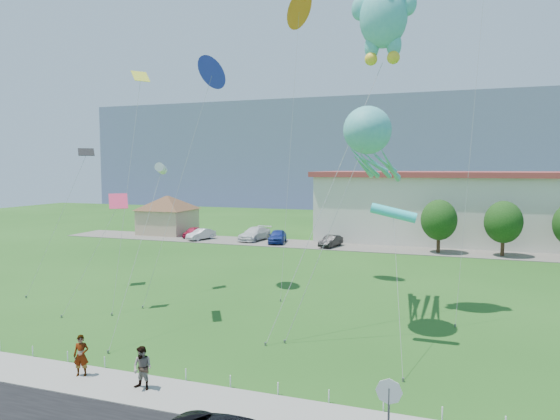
# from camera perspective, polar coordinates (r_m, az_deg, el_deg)

# --- Properties ---
(ground) EXTENTS (160.00, 160.00, 0.00)m
(ground) POSITION_cam_1_polar(r_m,az_deg,el_deg) (23.44, -11.28, -17.03)
(ground) COLOR #1F4C15
(ground) RESTS_ON ground
(sidewalk) EXTENTS (80.00, 2.50, 0.10)m
(sidewalk) POSITION_cam_1_polar(r_m,az_deg,el_deg) (21.29, -15.23, -19.31)
(sidewalk) COLOR gray
(sidewalk) RESTS_ON ground
(parking_strip) EXTENTS (70.00, 6.00, 0.06)m
(parking_strip) POSITION_cam_1_polar(r_m,az_deg,el_deg) (55.55, 7.24, -4.13)
(parking_strip) COLOR #59544C
(parking_strip) RESTS_ON ground
(hill_ridge) EXTENTS (160.00, 50.00, 25.00)m
(hill_ridge) POSITION_cam_1_polar(r_m,az_deg,el_deg) (139.23, 14.48, 6.31)
(hill_ridge) COLOR slate
(hill_ridge) RESTS_ON ground
(pavilion) EXTENTS (9.20, 9.20, 5.00)m
(pavilion) POSITION_cam_1_polar(r_m,az_deg,el_deg) (66.94, -12.72, -0.10)
(pavilion) COLOR tan
(pavilion) RESTS_ON ground
(stop_sign) EXTENTS (0.80, 0.07, 2.50)m
(stop_sign) POSITION_cam_1_polar(r_m,az_deg,el_deg) (16.14, 12.34, -20.34)
(stop_sign) COLOR slate
(stop_sign) RESTS_ON ground
(rope_fence) EXTENTS (26.05, 0.05, 0.50)m
(rope_fence) POSITION_cam_1_polar(r_m,az_deg,el_deg) (22.32, -13.05, -17.53)
(rope_fence) COLOR white
(rope_fence) RESTS_ON ground
(tree_near) EXTENTS (3.60, 3.60, 5.47)m
(tree_near) POSITION_cam_1_polar(r_m,az_deg,el_deg) (53.01, 17.70, -1.10)
(tree_near) COLOR #3F2B19
(tree_near) RESTS_ON ground
(tree_mid) EXTENTS (3.60, 3.60, 5.47)m
(tree_mid) POSITION_cam_1_polar(r_m,az_deg,el_deg) (53.23, 24.17, -1.27)
(tree_mid) COLOR #3F2B19
(tree_mid) RESTS_ON ground
(pedestrian_left) EXTENTS (0.73, 0.61, 1.71)m
(pedestrian_left) POSITION_cam_1_polar(r_m,az_deg,el_deg) (23.01, -21.77, -15.18)
(pedestrian_left) COLOR gray
(pedestrian_left) RESTS_ON sidewalk
(pedestrian_right) EXTENTS (0.88, 0.71, 1.69)m
(pedestrian_right) POSITION_cam_1_polar(r_m,az_deg,el_deg) (20.99, -15.45, -17.02)
(pedestrian_right) COLOR gray
(pedestrian_right) RESTS_ON sidewalk
(parked_car_red) EXTENTS (1.76, 3.81, 1.27)m
(parked_car_red) POSITION_cam_1_polar(r_m,az_deg,el_deg) (62.81, -9.91, -2.51)
(parked_car_red) COLOR #AB1536
(parked_car_red) RESTS_ON parking_strip
(parked_car_silver) EXTENTS (2.46, 4.08, 1.27)m
(parked_car_silver) POSITION_cam_1_polar(r_m,az_deg,el_deg) (60.65, -9.02, -2.76)
(parked_car_silver) COLOR #AEADB3
(parked_car_silver) RESTS_ON parking_strip
(parked_car_white) EXTENTS (2.90, 5.56, 1.54)m
(parked_car_white) POSITION_cam_1_polar(r_m,az_deg,el_deg) (59.47, -2.91, -2.72)
(parked_car_white) COLOR silver
(parked_car_white) RESTS_ON parking_strip
(parked_car_blue) EXTENTS (2.61, 4.67, 1.50)m
(parked_car_blue) POSITION_cam_1_polar(r_m,az_deg,el_deg) (57.31, -0.30, -3.03)
(parked_car_blue) COLOR navy
(parked_car_blue) RESTS_ON parking_strip
(parked_car_black) EXTENTS (2.10, 3.94, 1.23)m
(parked_car_black) POSITION_cam_1_polar(r_m,az_deg,el_deg) (54.88, 5.83, -3.55)
(parked_car_black) COLOR black
(parked_car_black) RESTS_ON parking_strip
(octopus_kite) EXTENTS (4.71, 10.20, 11.91)m
(octopus_kite) POSITION_cam_1_polar(r_m,az_deg,el_deg) (28.02, 10.37, 7.19)
(octopus_kite) COLOR #44A8AA
(octopus_kite) RESTS_ON ground
(teddy_bear_kite) EXTENTS (6.31, 9.34, 20.74)m
(teddy_bear_kite) POSITION_cam_1_polar(r_m,az_deg,el_deg) (31.94, 11.73, 21.51)
(teddy_bear_kite) COLOR #44A8AA
(teddy_bear_kite) RESTS_ON ground
(small_kite_blue) EXTENTS (2.63, 7.23, 16.07)m
(small_kite_blue) POSITION_cam_1_polar(r_m,az_deg,el_deg) (36.62, -7.96, 14.81)
(small_kite_blue) COLOR #2828E2
(small_kite_blue) RESTS_ON ground
(small_kite_pink) EXTENTS (2.58, 3.71, 7.08)m
(small_kite_pink) POSITION_cam_1_polar(r_m,az_deg,el_deg) (32.14, -18.48, -0.08)
(small_kite_pink) COLOR #F33660
(small_kite_pink) RESTS_ON ground
(small_kite_white) EXTENTS (0.92, 7.01, 9.08)m
(small_kite_white) POSITION_cam_1_polar(r_m,az_deg,el_deg) (29.20, -13.47, 4.48)
(small_kite_white) COLOR white
(small_kite_white) RESTS_ON ground
(small_kite_black) EXTENTS (2.20, 5.21, 10.26)m
(small_kite_black) POSITION_cam_1_polar(r_m,az_deg,el_deg) (38.86, -21.86, 4.66)
(small_kite_black) COLOR black
(small_kite_black) RESTS_ON ground
(small_kite_orange) EXTENTS (1.80, 7.10, 21.07)m
(small_kite_orange) POSITION_cam_1_polar(r_m,az_deg,el_deg) (39.57, 2.14, 21.21)
(small_kite_orange) COLOR orange
(small_kite_orange) RESTS_ON ground
(small_kite_yellow) EXTENTS (2.63, 6.99, 15.46)m
(small_kite_yellow) POSITION_cam_1_polar(r_m,az_deg,el_deg) (36.05, -16.00, 11.60)
(small_kite_yellow) COLOR yellow
(small_kite_yellow) RESTS_ON ground
(small_kite_cyan) EXTENTS (1.29, 5.64, 6.94)m
(small_kite_cyan) POSITION_cam_1_polar(r_m,az_deg,el_deg) (24.89, 12.86, -0.44)
(small_kite_cyan) COLOR #31DBDF
(small_kite_cyan) RESTS_ON ground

